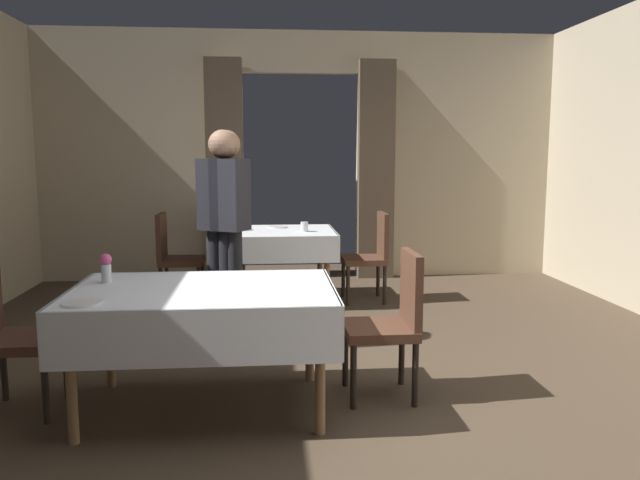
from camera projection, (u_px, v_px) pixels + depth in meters
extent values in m
plane|color=#4C3D2D|center=(342.00, 412.00, 3.74)|extent=(10.08, 10.08, 0.00)
cube|color=beige|center=(139.00, 157.00, 7.51)|extent=(2.50, 0.12, 3.00)
cube|color=beige|center=(455.00, 157.00, 7.85)|extent=(2.50, 0.12, 3.00)
cube|color=beige|center=(300.00, 52.00, 7.51)|extent=(1.40, 0.12, 0.50)
cube|color=brown|center=(225.00, 171.00, 7.48)|extent=(0.44, 0.14, 2.66)
cube|color=brown|center=(376.00, 171.00, 7.64)|extent=(0.44, 0.14, 2.66)
cylinder|color=olive|center=(71.00, 380.00, 3.28)|extent=(0.06, 0.06, 0.71)
cylinder|color=olive|center=(320.00, 372.00, 3.40)|extent=(0.06, 0.06, 0.71)
cylinder|color=olive|center=(109.00, 335.00, 4.10)|extent=(0.06, 0.06, 0.71)
cylinder|color=olive|center=(309.00, 330.00, 4.21)|extent=(0.06, 0.06, 0.71)
cube|color=olive|center=(203.00, 292.00, 3.70)|extent=(1.48, 0.99, 0.03)
cube|color=white|center=(203.00, 288.00, 3.70)|extent=(1.54, 1.05, 0.01)
cube|color=white|center=(194.00, 338.00, 3.20)|extent=(1.54, 0.02, 0.31)
cube|color=white|center=(211.00, 293.00, 4.23)|extent=(1.54, 0.02, 0.31)
cube|color=white|center=(71.00, 316.00, 3.65)|extent=(0.02, 1.05, 0.31)
cube|color=white|center=(332.00, 310.00, 3.78)|extent=(0.02, 1.05, 0.31)
cylinder|color=olive|center=(220.00, 276.00, 6.07)|extent=(0.06, 0.06, 0.71)
cylinder|color=olive|center=(327.00, 274.00, 6.16)|extent=(0.06, 0.06, 0.71)
cylinder|color=olive|center=(225.00, 262.00, 6.86)|extent=(0.06, 0.06, 0.71)
cylinder|color=olive|center=(320.00, 261.00, 6.95)|extent=(0.06, 0.06, 0.71)
cube|color=olive|center=(273.00, 233.00, 6.46)|extent=(1.21, 0.96, 0.03)
cube|color=white|center=(273.00, 231.00, 6.45)|extent=(1.27, 1.02, 0.01)
cube|color=white|center=(274.00, 250.00, 5.97)|extent=(1.27, 0.02, 0.26)
cube|color=white|center=(272.00, 236.00, 6.97)|extent=(1.27, 0.02, 0.26)
cube|color=white|center=(211.00, 243.00, 6.41)|extent=(0.02, 1.02, 0.26)
cube|color=white|center=(334.00, 242.00, 6.53)|extent=(0.02, 1.02, 0.26)
cylinder|color=black|center=(66.00, 366.00, 3.93)|extent=(0.04, 0.04, 0.42)
cylinder|color=black|center=(45.00, 388.00, 3.55)|extent=(0.04, 0.04, 0.42)
cylinder|color=black|center=(4.00, 368.00, 3.89)|extent=(0.04, 0.04, 0.42)
cube|color=#513323|center=(21.00, 341.00, 3.69)|extent=(0.44, 0.44, 0.06)
cylinder|color=black|center=(353.00, 375.00, 3.76)|extent=(0.04, 0.04, 0.42)
cylinder|color=black|center=(345.00, 355.00, 4.13)|extent=(0.04, 0.04, 0.42)
cylinder|color=black|center=(415.00, 374.00, 3.79)|extent=(0.04, 0.04, 0.42)
cylinder|color=black|center=(402.00, 354.00, 4.17)|extent=(0.04, 0.04, 0.42)
cube|color=#513323|center=(379.00, 330.00, 3.93)|extent=(0.44, 0.44, 0.06)
cube|color=#513323|center=(411.00, 290.00, 3.91)|extent=(0.05, 0.42, 0.48)
cylinder|color=black|center=(203.00, 278.00, 6.69)|extent=(0.04, 0.04, 0.42)
cylinder|color=black|center=(199.00, 286.00, 6.31)|extent=(0.04, 0.04, 0.42)
cylinder|color=black|center=(167.00, 279.00, 6.66)|extent=(0.04, 0.04, 0.42)
cylinder|color=black|center=(161.00, 286.00, 6.28)|extent=(0.04, 0.04, 0.42)
cube|color=#513323|center=(182.00, 261.00, 6.45)|extent=(0.44, 0.44, 0.06)
cube|color=#513323|center=(161.00, 237.00, 6.40)|extent=(0.05, 0.42, 0.48)
cylinder|color=black|center=(348.00, 285.00, 6.34)|extent=(0.04, 0.04, 0.42)
cylinder|color=black|center=(343.00, 278.00, 6.72)|extent=(0.04, 0.04, 0.42)
cylinder|color=black|center=(385.00, 284.00, 6.37)|extent=(0.04, 0.04, 0.42)
cylinder|color=black|center=(378.00, 277.00, 6.75)|extent=(0.04, 0.04, 0.42)
cube|color=#513323|center=(364.00, 260.00, 6.51)|extent=(0.44, 0.44, 0.06)
cube|color=#513323|center=(383.00, 236.00, 6.50)|extent=(0.05, 0.42, 0.48)
cylinder|color=silver|center=(106.00, 273.00, 3.82)|extent=(0.06, 0.06, 0.12)
sphere|color=#D84C8C|center=(106.00, 259.00, 3.81)|extent=(0.07, 0.07, 0.07)
cylinder|color=white|center=(82.00, 303.00, 3.29)|extent=(0.21, 0.21, 0.01)
cylinder|color=white|center=(242.00, 230.00, 6.47)|extent=(0.21, 0.21, 0.01)
cylinder|color=silver|center=(304.00, 227.00, 6.34)|extent=(0.08, 0.08, 0.10)
cylinder|color=white|center=(278.00, 227.00, 6.70)|extent=(0.21, 0.21, 0.01)
cylinder|color=black|center=(231.00, 285.00, 5.07)|extent=(0.12, 0.12, 0.95)
cylinder|color=black|center=(227.00, 290.00, 4.89)|extent=(0.12, 0.12, 0.95)
cube|color=#26262D|center=(227.00, 194.00, 4.88)|extent=(0.25, 0.38, 0.55)
sphere|color=#9E755B|center=(226.00, 144.00, 4.83)|extent=(0.22, 0.22, 0.22)
cylinder|color=black|center=(216.00, 289.00, 4.95)|extent=(0.12, 0.12, 0.95)
cylinder|color=black|center=(235.00, 291.00, 4.87)|extent=(0.12, 0.12, 0.95)
cube|color=#26262D|center=(224.00, 194.00, 4.81)|extent=(0.42, 0.37, 0.55)
sphere|color=#9E755B|center=(223.00, 144.00, 4.76)|extent=(0.22, 0.22, 0.22)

